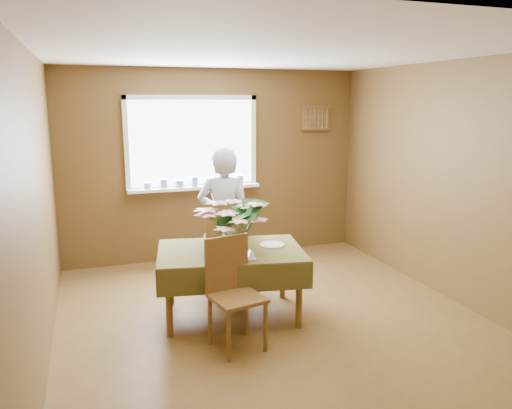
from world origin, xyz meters
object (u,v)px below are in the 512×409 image
object	(u,v)px
dining_table	(231,258)
chair_near	(233,288)
seated_woman	(225,221)
chair_far	(223,243)
flower_bouquet	(237,220)

from	to	relation	value
dining_table	chair_near	bearing A→B (deg)	-94.44
chair_near	seated_woman	xyz separation A→B (m)	(0.26, 1.21, 0.29)
dining_table	chair_far	world-z (taller)	chair_far
dining_table	chair_near	xyz separation A→B (m)	(-0.15, -0.58, -0.08)
chair_near	seated_woman	bearing A→B (deg)	66.10
chair_near	flower_bouquet	xyz separation A→B (m)	(0.17, 0.41, 0.48)
dining_table	seated_woman	distance (m)	0.67
seated_woman	dining_table	bearing A→B (deg)	104.84
dining_table	flower_bouquet	distance (m)	0.44
flower_bouquet	seated_woman	bearing A→B (deg)	83.26
chair_near	seated_woman	size ratio (longest dim) A/B	0.59
chair_near	seated_woman	world-z (taller)	seated_woman
dining_table	chair_near	distance (m)	0.60
flower_bouquet	chair_near	bearing A→B (deg)	-112.26
chair_far	flower_bouquet	distance (m)	0.91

